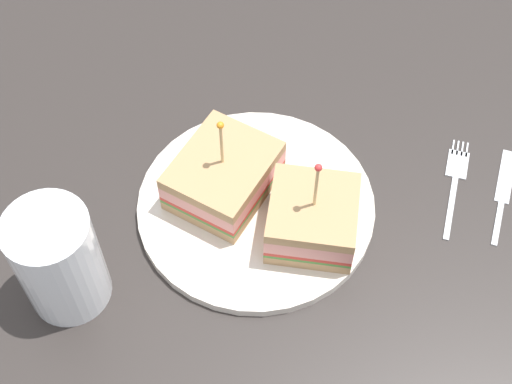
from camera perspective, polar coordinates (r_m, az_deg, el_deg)
ground_plane at (r=77.34cm, az=0.00°, el=-1.70°), size 119.09×119.09×2.00cm
plate at (r=76.06cm, az=0.00°, el=-1.08°), size 24.21×24.21×1.07cm
sandwich_half_front at (r=74.63cm, az=-2.51°, el=1.26°), size 11.83×10.42×10.71cm
sandwich_half_back at (r=71.82cm, az=4.35°, el=-2.02°), size 9.83×9.75×11.13cm
drink_glass at (r=69.47cm, az=-14.77°, el=-5.34°), size 7.67×7.67×11.72cm
fork at (r=81.39cm, az=15.05°, el=1.16°), size 12.98×2.41×0.35cm
knife at (r=81.78cm, az=18.44°, el=0.13°), size 12.42×1.56×0.35cm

